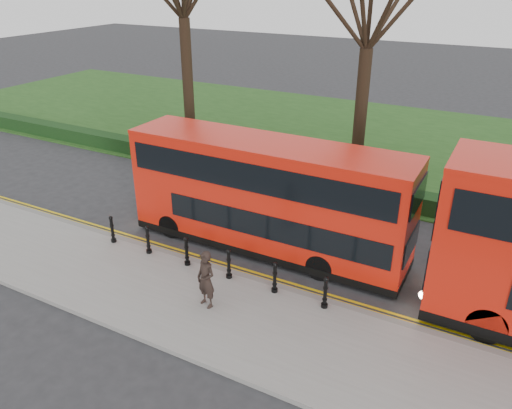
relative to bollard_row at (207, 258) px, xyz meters
The scene contains 11 objects.
ground 1.62m from the bollard_row, 114.60° to the left, with size 120.00×120.00×0.00m, color #28282B.
pavement 1.85m from the bollard_row, 110.54° to the right, with size 60.00×4.00×0.15m, color gray.
kerb 0.91m from the bollard_row, 150.48° to the left, with size 60.00×0.25×0.16m, color slate.
grass_verge 16.37m from the bollard_row, 92.16° to the left, with size 60.00×18.00×0.06m, color #214918.
hedge 8.18m from the bollard_row, 94.34° to the left, with size 60.00×0.90×0.80m, color black.
yellow_line_outer 1.10m from the bollard_row, 133.56° to the left, with size 60.00×0.10×0.01m, color yellow.
yellow_line_inner 1.23m from the bollard_row, 126.02° to the left, with size 60.00×0.10×0.01m, color yellow.
tree_mid 13.52m from the bollard_row, 83.06° to the left, with size 6.93×6.93×10.83m.
bollard_row is the anchor object (origin of this frame).
bus_lead 3.01m from the bollard_row, 70.87° to the left, with size 10.08×2.32×4.01m.
pedestrian 1.89m from the bollard_row, 57.33° to the right, with size 0.66×0.43×1.80m, color black.
Camera 1 is at (8.65, -12.91, 9.25)m, focal length 35.00 mm.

